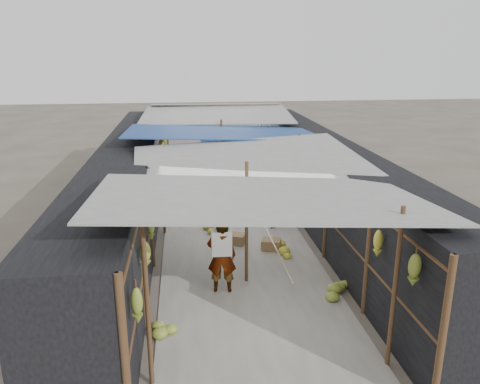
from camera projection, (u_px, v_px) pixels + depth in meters
name	position (u px, v px, depth m)	size (l,w,h in m)	color
ground	(273.00, 374.00, 7.06)	(80.00, 80.00, 0.00)	#6B6356
aisle_slab	(230.00, 223.00, 13.23)	(3.60, 16.00, 0.02)	#9E998E
stall_left	(130.00, 188.00, 12.59)	(1.40, 15.00, 2.30)	black
stall_right	(324.00, 181.00, 13.22)	(1.40, 15.00, 2.30)	black
crate_near	(236.00, 239.00, 11.78)	(0.45, 0.36, 0.27)	#97744D
crate_mid	(271.00, 245.00, 11.44)	(0.45, 0.36, 0.27)	#97744D
crate_back	(200.00, 203.00, 14.53)	(0.46, 0.38, 0.30)	#97744D
black_basin	(245.00, 183.00, 17.01)	(0.59, 0.59, 0.18)	black
vendor_elderly	(222.00, 256.00, 9.26)	(0.57, 0.38, 1.58)	white
shopper_blue	(218.00, 175.00, 14.76)	(0.90, 0.70, 1.85)	#1E3996
vendor_seated	(272.00, 211.00, 12.76)	(0.65, 0.38, 1.01)	#534F48
market_canopy	(229.00, 137.00, 12.87)	(5.62, 15.20, 2.77)	brown
hanging_bananas	(229.00, 167.00, 12.75)	(3.95, 13.79, 0.83)	olive
floor_bananas	(236.00, 236.00, 11.94)	(3.88, 10.49, 0.36)	olive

